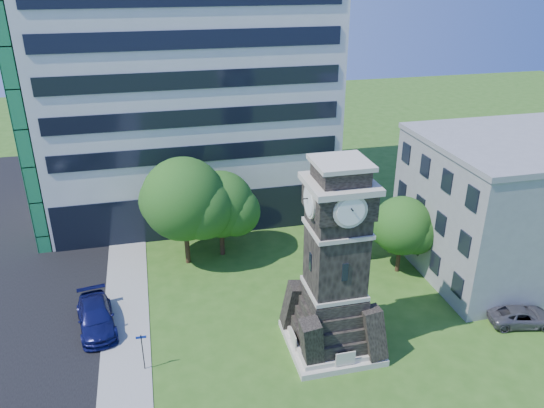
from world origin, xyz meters
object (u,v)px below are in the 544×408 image
object	(u,v)px
car_street_north	(96,317)
park_bench	(328,340)
car_east_lot	(522,316)
street_sign	(142,348)
clock_tower	(335,272)

from	to	relation	value
car_street_north	park_bench	xyz separation A→B (m)	(14.05, -5.40, -0.31)
car_east_lot	car_street_north	bearing A→B (deg)	88.82
car_east_lot	street_sign	distance (m)	24.35
clock_tower	car_east_lot	xyz separation A→B (m)	(12.91, -0.95, -4.68)
street_sign	car_street_north	bearing A→B (deg)	122.93
car_street_north	street_sign	xyz separation A→B (m)	(2.94, -4.82, 0.76)
clock_tower	park_bench	bearing A→B (deg)	-152.44
park_bench	clock_tower	bearing A→B (deg)	41.40
clock_tower	park_bench	xyz separation A→B (m)	(-0.27, -0.14, -4.80)
car_street_north	park_bench	size ratio (longest dim) A/B	3.11
car_street_north	park_bench	distance (m)	15.06
car_east_lot	park_bench	world-z (taller)	car_east_lot
car_street_north	street_sign	size ratio (longest dim) A/B	2.20
car_east_lot	street_sign	size ratio (longest dim) A/B	1.74
car_street_north	street_sign	world-z (taller)	street_sign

